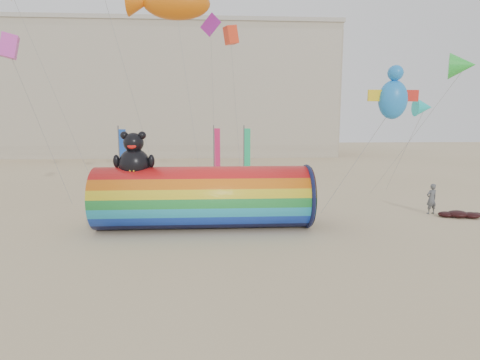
{
  "coord_description": "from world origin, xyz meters",
  "views": [
    {
      "loc": [
        -0.67,
        -18.43,
        5.52
      ],
      "look_at": [
        0.5,
        1.5,
        2.4
      ],
      "focal_mm": 28.0,
      "sensor_mm": 36.0,
      "label": 1
    }
  ],
  "objects": [
    {
      "name": "hotel_building",
      "position": [
        -12.0,
        45.95,
        10.31
      ],
      "size": [
        60.4,
        15.4,
        20.6
      ],
      "color": "#B7AD99",
      "rests_on": "ground"
    },
    {
      "name": "festival_banners",
      "position": [
        -2.49,
        15.25,
        2.64
      ],
      "size": [
        11.17,
        4.02,
        5.2
      ],
      "color": "#59595E",
      "rests_on": "ground"
    },
    {
      "name": "flying_kites",
      "position": [
        0.04,
        6.51,
        11.78
      ],
      "size": [
        28.24,
        10.52,
        9.37
      ],
      "color": "#1F83DF",
      "rests_on": "ground"
    },
    {
      "name": "kite_handler",
      "position": [
        12.14,
        2.9,
        0.92
      ],
      "size": [
        0.75,
        0.57,
        1.84
      ],
      "primitive_type": "imported",
      "rotation": [
        0.0,
        0.0,
        3.34
      ],
      "color": "#53565A",
      "rests_on": "ground"
    },
    {
      "name": "ground",
      "position": [
        0.0,
        0.0,
        0.0
      ],
      "size": [
        160.0,
        160.0,
        0.0
      ],
      "primitive_type": "plane",
      "color": "#CCB58C",
      "rests_on": "ground"
    },
    {
      "name": "fabric_bundle",
      "position": [
        13.44,
        2.02,
        0.17
      ],
      "size": [
        2.62,
        1.35,
        0.41
      ],
      "color": "black",
      "rests_on": "ground"
    },
    {
      "name": "windsock_assembly",
      "position": [
        -1.44,
        0.79,
        1.7
      ],
      "size": [
        11.1,
        3.38,
        5.12
      ],
      "color": "red",
      "rests_on": "ground"
    }
  ]
}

